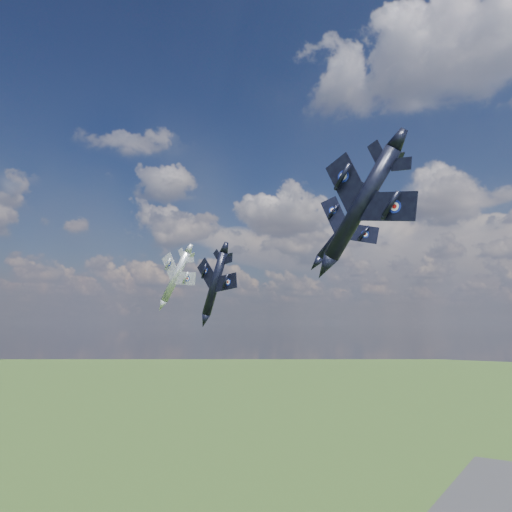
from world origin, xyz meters
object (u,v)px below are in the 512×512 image
Objects in this scene: jet_lead_navy at (215,284)px; jet_right_navy at (361,204)px; jet_left_silver at (176,277)px; jet_high_navy at (343,229)px.

jet_right_navy is (35.40, -25.28, 3.42)m from jet_lead_navy.
jet_lead_navy is 20.75m from jet_left_silver.
jet_right_navy is 0.88× the size of jet_high_navy.
jet_high_navy reaches higher than jet_right_navy.
jet_left_silver is (-36.70, 0.86, -5.67)m from jet_high_navy.
jet_left_silver is (-17.93, 10.04, 2.84)m from jet_lead_navy.
jet_right_navy is 0.92× the size of jet_left_silver.
jet_lead_navy is at bearing 151.84° from jet_right_navy.
jet_high_navy is at bearing 35.14° from jet_lead_navy.
jet_right_navy is at bearing -32.55° from jet_left_silver.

